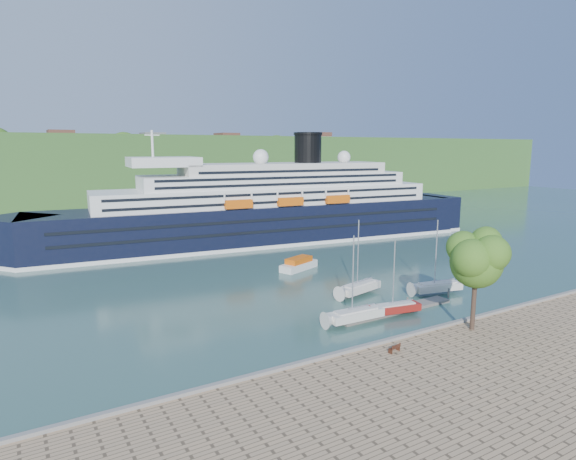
# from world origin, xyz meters

# --- Properties ---
(ground) EXTENTS (400.00, 400.00, 0.00)m
(ground) POSITION_xyz_m (0.00, 0.00, 0.00)
(ground) COLOR #31574E
(ground) RESTS_ON ground
(far_hillside) EXTENTS (400.00, 50.00, 24.00)m
(far_hillside) POSITION_xyz_m (0.00, 145.00, 12.00)
(far_hillside) COLOR #315D25
(far_hillside) RESTS_ON ground
(quay_coping) EXTENTS (220.00, 0.50, 0.30)m
(quay_coping) POSITION_xyz_m (0.00, -0.20, 1.15)
(quay_coping) COLOR slate
(quay_coping) RESTS_ON promenade
(cruise_ship) EXTENTS (103.96, 25.62, 23.12)m
(cruise_ship) POSITION_xyz_m (9.77, 55.46, 11.56)
(cruise_ship) COLOR black
(cruise_ship) RESTS_ON ground
(park_bench) EXTENTS (1.45, 0.80, 0.88)m
(park_bench) POSITION_xyz_m (-6.02, -2.35, 1.44)
(park_bench) COLOR #4C2315
(park_bench) RESTS_ON promenade
(promenade_tree) EXTENTS (7.08, 7.08, 11.72)m
(promenade_tree) POSITION_xyz_m (5.02, -2.15, 6.86)
(promenade_tree) COLOR #35691B
(promenade_tree) RESTS_ON promenade
(floating_pontoon) EXTENTS (16.92, 2.37, 0.38)m
(floating_pontoon) POSITION_xyz_m (4.00, 8.17, 0.19)
(floating_pontoon) COLOR slate
(floating_pontoon) RESTS_ON ground
(sailboat_white_near) EXTENTS (7.61, 2.32, 9.76)m
(sailboat_white_near) POSITION_xyz_m (-2.74, 7.54, 4.88)
(sailboat_white_near) COLOR silver
(sailboat_white_near) RESTS_ON ground
(sailboat_red) EXTENTS (6.94, 2.97, 8.68)m
(sailboat_red) POSITION_xyz_m (3.07, 7.22, 4.34)
(sailboat_red) COLOR maroon
(sailboat_red) RESTS_ON ground
(sailboat_white_far) EXTENTS (7.88, 3.57, 9.83)m
(sailboat_white_far) POSITION_xyz_m (13.88, 10.70, 4.91)
(sailboat_white_far) COLOR silver
(sailboat_white_far) RESTS_ON ground
(tender_launch) EXTENTS (7.78, 5.06, 2.04)m
(tender_launch) POSITION_xyz_m (4.49, 31.78, 1.02)
(tender_launch) COLOR #D7570C
(tender_launch) RESTS_ON ground
(sailboat_extra) EXTENTS (7.97, 3.85, 9.92)m
(sailboat_extra) POSITION_xyz_m (4.41, 15.79, 4.96)
(sailboat_extra) COLOR silver
(sailboat_extra) RESTS_ON ground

